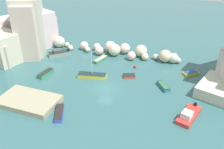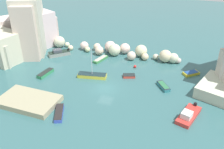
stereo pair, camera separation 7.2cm
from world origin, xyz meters
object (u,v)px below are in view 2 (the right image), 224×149
object	(u,v)px
moored_boat_3	(129,76)
moored_boat_1	(59,113)
moored_boat_5	(163,86)
moored_boat_7	(45,73)
stone_dock	(29,101)
channel_buoy	(135,66)
moored_boat_4	(188,115)
moored_boat_6	(191,73)
moored_boat_0	(92,75)
moored_boat_8	(101,59)
moored_boat_2	(59,53)

from	to	relation	value
moored_boat_3	moored_boat_1	bearing A→B (deg)	-136.07
moored_boat_5	moored_boat_7	bearing A→B (deg)	-118.47
stone_dock	moored_boat_3	distance (m)	19.01
channel_buoy	moored_boat_1	size ratio (longest dim) A/B	0.14
stone_dock	moored_boat_4	world-z (taller)	moored_boat_4
moored_boat_5	moored_boat_6	xyz separation A→B (m)	(4.50, 6.75, -0.07)
moored_boat_4	moored_boat_7	bearing A→B (deg)	-81.56
channel_buoy	moored_boat_7	world-z (taller)	moored_boat_7
moored_boat_4	moored_boat_5	bearing A→B (deg)	-128.78
channel_buoy	moored_boat_3	bearing A→B (deg)	-92.09
moored_boat_0	moored_boat_6	size ratio (longest dim) A/B	1.78
stone_dock	moored_boat_4	bearing A→B (deg)	9.90
moored_boat_3	moored_boat_7	size ratio (longest dim) A/B	0.65
moored_boat_6	moored_boat_7	xyz separation A→B (m)	(-27.26, -9.25, 0.08)
channel_buoy	moored_boat_8	world-z (taller)	channel_buoy
moored_boat_1	moored_boat_3	xyz separation A→B (m)	(7.17, 14.62, -0.06)
moored_boat_1	moored_boat_5	size ratio (longest dim) A/B	1.26
stone_dock	moored_boat_0	size ratio (longest dim) A/B	1.62
moored_boat_6	moored_boat_8	xyz separation A→B (m)	(-19.29, 0.37, -0.01)
moored_boat_6	moored_boat_8	bearing A→B (deg)	-40.81
moored_boat_2	moored_boat_7	bearing A→B (deg)	60.45
channel_buoy	moored_boat_6	world-z (taller)	channel_buoy
channel_buoy	moored_boat_8	distance (m)	8.14
moored_boat_6	moored_boat_8	distance (m)	19.29
moored_boat_5	moored_boat_0	bearing A→B (deg)	-122.81
moored_boat_0	moored_boat_5	xyz separation A→B (m)	(13.65, 0.46, -0.05)
stone_dock	moored_boat_3	size ratio (longest dim) A/B	3.69
moored_boat_0	moored_boat_6	distance (m)	19.53
moored_boat_0	moored_boat_2	world-z (taller)	moored_boat_0
channel_buoy	moored_boat_7	xyz separation A→B (m)	(-16.04, -8.54, 0.04)
stone_dock	channel_buoy	xyz separation A→B (m)	(13.49, 17.71, -0.15)
stone_dock	moored_boat_3	bearing A→B (deg)	45.43
moored_boat_3	moored_boat_6	size ratio (longest dim) A/B	0.78
moored_boat_7	moored_boat_4	bearing A→B (deg)	-91.94
moored_boat_7	moored_boat_8	bearing A→B (deg)	-31.62
moored_boat_5	stone_dock	bearing A→B (deg)	-94.73
moored_boat_1	moored_boat_8	size ratio (longest dim) A/B	0.97
moored_boat_0	moored_boat_8	world-z (taller)	moored_boat_0
moored_boat_1	moored_boat_6	xyz separation A→B (m)	(18.54, 19.51, -0.04)
channel_buoy	moored_boat_6	bearing A→B (deg)	3.65
channel_buoy	moored_boat_6	distance (m)	11.24
moored_boat_3	moored_boat_7	distance (m)	16.48
moored_boat_2	moored_boat_4	world-z (taller)	moored_boat_4
moored_boat_1	moored_boat_2	world-z (taller)	moored_boat_2
channel_buoy	moored_boat_4	bearing A→B (deg)	-49.41
moored_boat_7	moored_boat_8	world-z (taller)	moored_boat_7
stone_dock	moored_boat_2	distance (m)	18.77
channel_buoy	moored_boat_0	xyz separation A→B (m)	(-6.93, -6.50, 0.09)
moored_boat_0	moored_boat_8	size ratio (longest dim) A/B	1.36
channel_buoy	moored_boat_1	world-z (taller)	moored_boat_1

